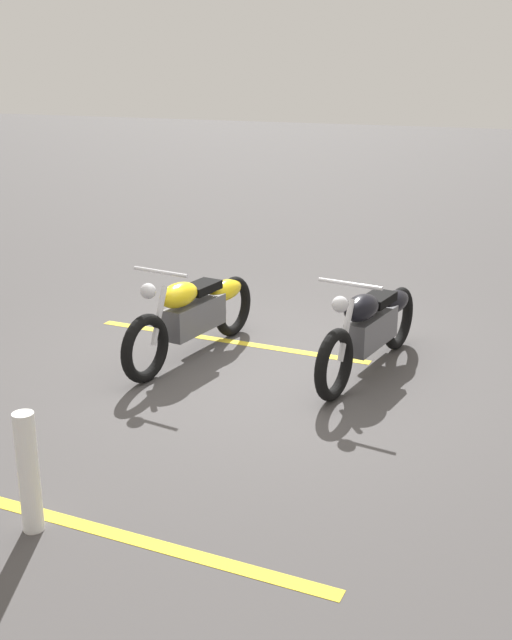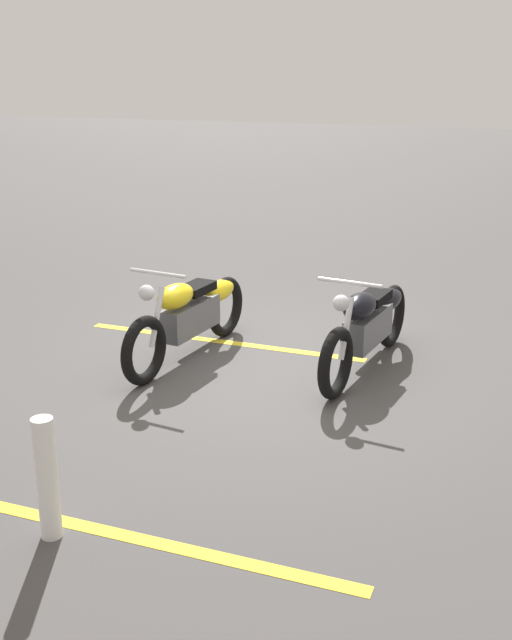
# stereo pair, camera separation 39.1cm
# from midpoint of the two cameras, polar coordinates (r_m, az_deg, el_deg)

# --- Properties ---
(ground_plane) EXTENTS (60.00, 60.00, 0.00)m
(ground_plane) POSITION_cam_midpoint_polar(r_m,az_deg,el_deg) (8.00, -0.38, -3.50)
(ground_plane) COLOR #474444
(motorcycle_bright_foreground) EXTENTS (2.22, 0.64, 1.04)m
(motorcycle_bright_foreground) POSITION_cam_midpoint_polar(r_m,az_deg,el_deg) (8.23, -6.05, 0.45)
(motorcycle_bright_foreground) COLOR black
(motorcycle_bright_foreground) RESTS_ON ground
(motorcycle_dark_foreground) EXTENTS (2.22, 0.64, 1.04)m
(motorcycle_dark_foreground) POSITION_cam_midpoint_polar(r_m,az_deg,el_deg) (7.93, 6.59, -0.27)
(motorcycle_dark_foreground) COLOR black
(motorcycle_dark_foreground) RESTS_ON ground
(bollard_post) EXTENTS (0.14, 0.14, 0.84)m
(bollard_post) POSITION_cam_midpoint_polar(r_m,az_deg,el_deg) (5.38, -16.71, -10.79)
(bollard_post) COLOR white
(bollard_post) RESTS_ON ground
(parking_stripe_near) EXTENTS (0.24, 3.20, 0.01)m
(parking_stripe_near) POSITION_cam_midpoint_polar(r_m,az_deg,el_deg) (8.76, -3.67, -1.55)
(parking_stripe_near) COLOR yellow
(parking_stripe_near) RESTS_ON ground
(parking_stripe_mid) EXTENTS (0.24, 3.20, 0.01)m
(parking_stripe_mid) POSITION_cam_midpoint_polar(r_m,az_deg,el_deg) (5.46, -11.09, -14.92)
(parking_stripe_mid) COLOR yellow
(parking_stripe_mid) RESTS_ON ground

